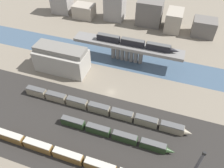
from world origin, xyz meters
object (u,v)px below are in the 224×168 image
train_yard_mid (114,134)px  signal_tower (198,164)px  train_yard_near (87,162)px  train_on_bridge (136,43)px  train_yard_far (101,109)px  warehouse_building (62,59)px

train_yard_mid → signal_tower: signal_tower is taller
train_yard_near → signal_tower: signal_tower is taller
train_on_bridge → train_yard_far: (-4.48, -39.70, -10.30)m
train_yard_near → warehouse_building: (-33.86, 45.80, 4.66)m
signal_tower → train_yard_mid: bearing=170.4°
train_on_bridge → train_yard_mid: (4.80, -50.00, -10.47)m
train_yard_far → warehouse_building: size_ratio=2.82×
warehouse_building → signal_tower: 79.34m
train_yard_far → warehouse_building: (-30.01, 21.24, 4.67)m
signal_tower → train_yard_far: bearing=158.9°
train_yard_mid → warehouse_building: size_ratio=1.74×
train_on_bridge → train_yard_near: (-0.62, -64.26, -10.28)m
train_yard_mid → signal_tower: size_ratio=3.18×
train_yard_near → signal_tower: size_ratio=5.26×
train_yard_near → signal_tower: bearing=13.9°
train_yard_mid → warehouse_building: (-39.29, 31.55, 4.84)m
train_yard_mid → train_yard_far: size_ratio=0.62×
train_yard_near → warehouse_building: 57.15m
train_on_bridge → train_yard_near: train_on_bridge is taller
train_yard_far → train_on_bridge: bearing=83.6°
train_on_bridge → warehouse_building: train_on_bridge is taller
signal_tower → train_yard_near: bearing=-166.1°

